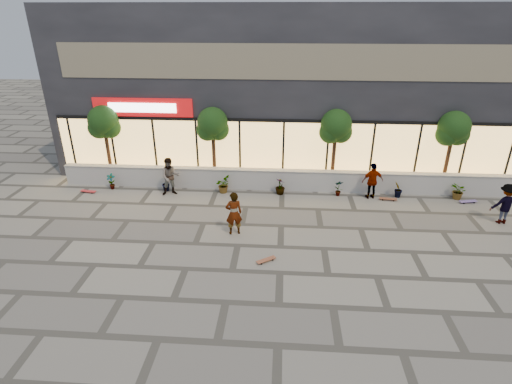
# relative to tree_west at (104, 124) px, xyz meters

# --- Properties ---
(ground) EXTENTS (80.00, 80.00, 0.00)m
(ground) POSITION_rel_tree_west_xyz_m (9.00, -7.70, -2.99)
(ground) COLOR gray
(ground) RESTS_ON ground
(planter_wall) EXTENTS (22.00, 0.42, 1.04)m
(planter_wall) POSITION_rel_tree_west_xyz_m (9.00, -0.70, -2.46)
(planter_wall) COLOR beige
(planter_wall) RESTS_ON ground
(retail_building) EXTENTS (24.00, 9.17, 8.50)m
(retail_building) POSITION_rel_tree_west_xyz_m (9.00, 4.79, 1.26)
(retail_building) COLOR #232328
(retail_building) RESTS_ON ground
(shrub_a) EXTENTS (0.43, 0.29, 0.81)m
(shrub_a) POSITION_rel_tree_west_xyz_m (0.50, -1.25, -2.58)
(shrub_a) COLOR #173611
(shrub_a) RESTS_ON ground
(shrub_b) EXTENTS (0.57, 0.57, 0.81)m
(shrub_b) POSITION_rel_tree_west_xyz_m (3.30, -1.25, -2.58)
(shrub_b) COLOR #173611
(shrub_b) RESTS_ON ground
(shrub_c) EXTENTS (0.68, 0.77, 0.81)m
(shrub_c) POSITION_rel_tree_west_xyz_m (6.10, -1.25, -2.58)
(shrub_c) COLOR #173611
(shrub_c) RESTS_ON ground
(shrub_d) EXTENTS (0.64, 0.64, 0.81)m
(shrub_d) POSITION_rel_tree_west_xyz_m (8.90, -1.25, -2.58)
(shrub_d) COLOR #173611
(shrub_d) RESTS_ON ground
(shrub_e) EXTENTS (0.46, 0.35, 0.81)m
(shrub_e) POSITION_rel_tree_west_xyz_m (11.70, -1.25, -2.58)
(shrub_e) COLOR #173611
(shrub_e) RESTS_ON ground
(shrub_f) EXTENTS (0.55, 0.57, 0.81)m
(shrub_f) POSITION_rel_tree_west_xyz_m (14.50, -1.25, -2.58)
(shrub_f) COLOR #173611
(shrub_f) RESTS_ON ground
(shrub_g) EXTENTS (0.77, 0.84, 0.81)m
(shrub_g) POSITION_rel_tree_west_xyz_m (17.30, -1.25, -2.58)
(shrub_g) COLOR #173611
(shrub_g) RESTS_ON ground
(tree_west) EXTENTS (1.60, 1.50, 3.92)m
(tree_west) POSITION_rel_tree_west_xyz_m (0.00, 0.00, 0.00)
(tree_west) COLOR #412517
(tree_west) RESTS_ON ground
(tree_midwest) EXTENTS (1.60, 1.50, 3.92)m
(tree_midwest) POSITION_rel_tree_west_xyz_m (5.50, 0.00, 0.00)
(tree_midwest) COLOR #412517
(tree_midwest) RESTS_ON ground
(tree_mideast) EXTENTS (1.60, 1.50, 3.92)m
(tree_mideast) POSITION_rel_tree_west_xyz_m (11.50, 0.00, 0.00)
(tree_mideast) COLOR #412517
(tree_mideast) RESTS_ON ground
(tree_east) EXTENTS (1.60, 1.50, 3.92)m
(tree_east) POSITION_rel_tree_west_xyz_m (17.00, 0.00, 0.00)
(tree_east) COLOR #412517
(tree_east) RESTS_ON ground
(skater_center) EXTENTS (0.75, 0.60, 1.80)m
(skater_center) POSITION_rel_tree_west_xyz_m (7.13, -5.17, -2.08)
(skater_center) COLOR white
(skater_center) RESTS_ON ground
(skater_left) EXTENTS (1.06, 0.92, 1.85)m
(skater_left) POSITION_rel_tree_west_xyz_m (3.65, -1.66, -2.06)
(skater_left) COLOR tan
(skater_left) RESTS_ON ground
(skater_right_near) EXTENTS (1.09, 0.63, 1.75)m
(skater_right_near) POSITION_rel_tree_west_xyz_m (13.22, -1.40, -2.11)
(skater_right_near) COLOR silver
(skater_right_near) RESTS_ON ground
(skater_right_far) EXTENTS (1.18, 0.75, 1.75)m
(skater_right_far) POSITION_rel_tree_west_xyz_m (18.22, -3.49, -2.11)
(skater_right_far) COLOR maroon
(skater_right_far) RESTS_ON ground
(skateboard_center) EXTENTS (0.72, 0.59, 0.09)m
(skateboard_center) POSITION_rel_tree_west_xyz_m (8.50, -7.07, -2.91)
(skateboard_center) COLOR brown
(skateboard_center) RESTS_ON ground
(skateboard_left) EXTENTS (0.80, 0.31, 0.09)m
(skateboard_left) POSITION_rel_tree_west_xyz_m (-0.50, -1.77, -2.91)
(skateboard_left) COLOR red
(skateboard_left) RESTS_ON ground
(skateboard_right_near) EXTENTS (0.83, 0.31, 0.10)m
(skateboard_right_near) POSITION_rel_tree_west_xyz_m (13.99, -1.62, -2.90)
(skateboard_right_near) COLOR brown
(skateboard_right_near) RESTS_ON ground
(skateboard_right_far) EXTENTS (0.86, 0.39, 0.10)m
(skateboard_right_far) POSITION_rel_tree_west_xyz_m (17.65, -1.64, -2.90)
(skateboard_right_far) COLOR #6D569E
(skateboard_right_far) RESTS_ON ground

